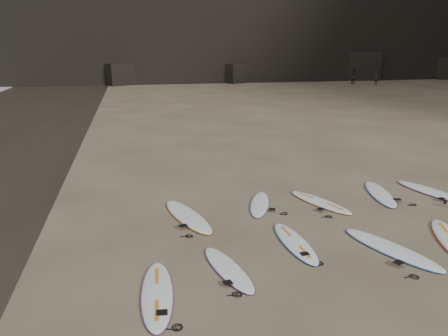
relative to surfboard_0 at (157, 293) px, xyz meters
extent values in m
plane|color=#897559|center=(4.20, 1.21, -0.05)|extent=(240.00, 240.00, 0.00)
cube|color=black|center=(12.20, 46.21, 1.12)|extent=(4.23, 4.46, 2.33)
cube|color=black|center=(29.20, 47.21, 1.75)|extent=(5.95, 5.19, 3.59)
cube|color=black|center=(-1.80, 46.21, 1.20)|extent=(4.49, 4.76, 2.49)
ellipsoid|color=white|center=(0.00, 0.00, 0.00)|extent=(0.77, 2.56, 0.09)
ellipsoid|color=white|center=(1.58, 0.67, -0.01)|extent=(1.02, 2.30, 0.08)
ellipsoid|color=white|center=(3.47, 1.59, 0.00)|extent=(0.65, 2.44, 0.09)
ellipsoid|color=white|center=(5.60, 0.79, 0.00)|extent=(1.60, 2.78, 0.10)
ellipsoid|color=white|center=(1.10, 3.82, 0.00)|extent=(1.43, 2.87, 0.10)
ellipsoid|color=white|center=(3.37, 4.36, -0.01)|extent=(1.27, 2.28, 0.08)
ellipsoid|color=white|center=(5.25, 4.11, 0.00)|extent=(1.48, 2.51, 0.09)
ellipsoid|color=white|center=(7.48, 4.44, 0.00)|extent=(1.22, 2.65, 0.09)
ellipsoid|color=white|center=(9.25, 4.24, 0.00)|extent=(1.38, 2.78, 0.10)
imported|color=black|center=(27.98, 39.59, 0.78)|extent=(0.72, 0.64, 1.65)
imported|color=black|center=(25.81, 41.02, 0.82)|extent=(0.81, 0.95, 1.72)
camera|label=1|loc=(-0.27, -7.64, 4.73)|focal=35.00mm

